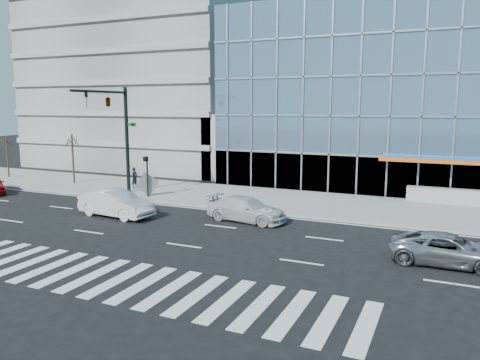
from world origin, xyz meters
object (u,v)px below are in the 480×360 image
Objects in this scene: silver_suv at (448,250)px; white_suv at (246,209)px; pedestrian at (135,178)px; tilted_panel at (147,184)px; street_tree_far at (6,142)px; traffic_signal at (114,114)px; street_tree_near at (72,141)px; white_sedan at (116,203)px; ped_signal_post at (147,170)px.

silver_suv is 11.55m from white_suv.
pedestrian is 1.31× the size of tilted_panel.
street_tree_far is 27.56m from white_suv.
traffic_signal is at bearing 82.90° from white_suv.
street_tree_far is at bearing 76.14° from silver_suv.
white_suv is (18.82, -5.70, -3.07)m from street_tree_near.
silver_suv is at bearing -108.24° from pedestrian.
white_sedan is (11.05, -8.00, -2.96)m from street_tree_near.
silver_suv is at bearing -17.10° from street_tree_near.
street_tree_near reaches higher than white_sedan.
pedestrian is at bearing 0.01° from street_tree_far.
street_tree_near reaches higher than street_tree_far.
tilted_panel is (-0.13, 0.16, -1.09)m from ped_signal_post.
traffic_signal is 13.31m from white_suv.
pedestrian reaches higher than white_suv.
traffic_signal is 5.96m from pedestrian.
white_suv is at bearing -12.00° from street_tree_far.
traffic_signal reaches higher than white_sedan.
street_tree_near is 31.37m from silver_suv.
pedestrian is at bearing 100.80° from traffic_signal.
silver_suv is at bearing -87.76° from white_sedan.
silver_suv is at bearing -57.91° from tilted_panel.
white_suv is 2.88× the size of pedestrian.
street_tree_near is 0.87× the size of silver_suv.
street_tree_far is at bearing 132.57° from tilted_panel.
white_suv is at bearing -16.85° from street_tree_near.
street_tree_near is (-9.50, 2.56, 1.64)m from ped_signal_post.
white_sedan reaches higher than silver_suv.
street_tree_far is 0.77× the size of white_sedan.
ped_signal_post is 0.78× the size of street_tree_far.
ped_signal_post is at bearing 8.52° from traffic_signal.
traffic_signal reaches higher than street_tree_near.
street_tree_far is at bearing 84.09° from white_suv.
ped_signal_post is 5.81m from white_sedan.
street_tree_far is at bearing 180.00° from street_tree_near.
street_tree_far is at bearing 93.19° from pedestrian.
street_tree_far is 17.70m from tilted_panel.
street_tree_far is 20.83m from white_sedan.
street_tree_near is at bearing 157.29° from traffic_signal.
ped_signal_post is 0.71× the size of street_tree_near.
tilted_panel is at bearing 12.71° from traffic_signal.
traffic_signal is 6.15× the size of tilted_panel.
tilted_panel reaches higher than silver_suv.
traffic_signal reaches higher than silver_suv.
white_suv reaches higher than silver_suv.
ped_signal_post is 17.73m from street_tree_far.
street_tree_near is at bearing 93.20° from pedestrian.
traffic_signal is 4.70× the size of pedestrian.
ped_signal_post is at bearing 77.46° from white_suv.
street_tree_far is 0.80× the size of silver_suv.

